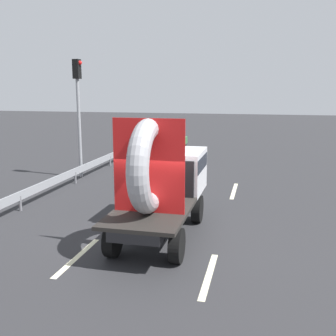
# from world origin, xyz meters

# --- Properties ---
(ground_plane) EXTENTS (120.00, 120.00, 0.00)m
(ground_plane) POSITION_xyz_m (0.00, 0.00, 0.00)
(ground_plane) COLOR #28282B
(flatbed_truck) EXTENTS (2.02, 5.16, 3.57)m
(flatbed_truck) POSITION_xyz_m (0.12, 0.75, 1.68)
(flatbed_truck) COLOR black
(flatbed_truck) RESTS_ON ground_plane
(distant_sedan) EXTENTS (1.64, 3.83, 1.25)m
(distant_sedan) POSITION_xyz_m (-3.34, 16.93, 0.67)
(distant_sedan) COLOR black
(distant_sedan) RESTS_ON ground_plane
(traffic_light) EXTENTS (0.42, 0.36, 5.66)m
(traffic_light) POSITION_xyz_m (-5.71, 7.32, 3.70)
(traffic_light) COLOR gray
(traffic_light) RESTS_ON ground_plane
(guardrail) EXTENTS (0.10, 17.49, 0.71)m
(guardrail) POSITION_xyz_m (-5.38, 8.17, 0.53)
(guardrail) COLOR gray
(guardrail) RESTS_ON ground_plane
(lane_dash_left_near) EXTENTS (0.16, 2.52, 0.01)m
(lane_dash_left_near) POSITION_xyz_m (-1.61, -1.64, 0.00)
(lane_dash_left_near) COLOR beige
(lane_dash_left_near) RESTS_ON ground_plane
(lane_dash_left_far) EXTENTS (0.16, 2.07, 0.01)m
(lane_dash_left_far) POSITION_xyz_m (-1.61, 6.66, 0.00)
(lane_dash_left_far) COLOR beige
(lane_dash_left_far) RESTS_ON ground_plane
(lane_dash_right_near) EXTENTS (0.16, 2.43, 0.01)m
(lane_dash_right_near) POSITION_xyz_m (1.86, -1.89, 0.00)
(lane_dash_right_near) COLOR beige
(lane_dash_right_near) RESTS_ON ground_plane
(lane_dash_right_far) EXTENTS (0.16, 2.74, 0.01)m
(lane_dash_right_far) POSITION_xyz_m (1.86, 6.24, 0.00)
(lane_dash_right_far) COLOR beige
(lane_dash_right_far) RESTS_ON ground_plane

